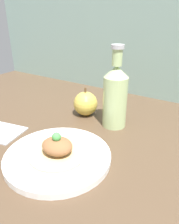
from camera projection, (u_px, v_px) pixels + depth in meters
The scene contains 5 objects.
ground_plane at pixel (87, 164), 58.92cm from camera, with size 180.00×110.00×4.00cm, color brown.
plate at pixel (58, 156), 56.98cm from camera, with size 27.71×27.71×2.10cm.
plated_food at pixel (57, 148), 55.91cm from camera, with size 15.33×15.33×6.28cm.
cider_bottle at pixel (115, 95), 70.02cm from camera, with size 7.84×7.84×26.59cm.
apple at pixel (86, 104), 80.25cm from camera, with size 8.85×8.85×10.54cm.
Camera 1 is at (26.04, -39.68, 35.60)cm, focal length 35.00 mm.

